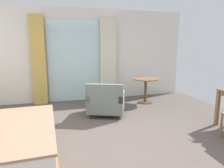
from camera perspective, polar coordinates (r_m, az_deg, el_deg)
name	(u,v)px	position (r m, az deg, el deg)	size (l,w,h in m)	color
ground	(107,150)	(3.35, -1.36, -18.23)	(6.67, 6.58, 0.10)	#564C47
wall_back	(81,55)	(5.92, -8.85, 8.02)	(6.27, 0.12, 2.60)	silver
balcony_glass_door	(75,61)	(5.83, -10.53, 6.39)	(1.47, 0.02, 2.28)	silver
curtain_panel_left	(38,61)	(5.72, -20.09, 6.21)	(0.37, 0.10, 2.36)	tan
curtain_panel_right	(108,59)	(5.89, -1.08, 6.99)	(0.46, 0.10, 2.36)	beige
armchair_by_window	(106,102)	(4.59, -1.70, -5.10)	(1.01, 0.95, 0.78)	slate
round_cafe_table	(146,85)	(5.66, 9.49, -0.17)	(0.71, 0.71, 0.68)	brown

